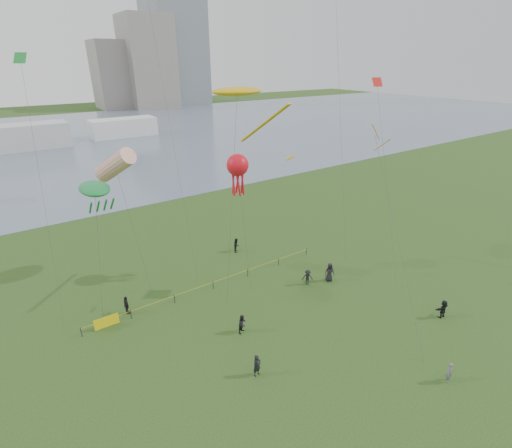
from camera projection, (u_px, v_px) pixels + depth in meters
ground_plane at (335, 373)px, 26.40m from camera, size 400.00×400.00×0.00m
lake at (71, 140)px, 101.72m from camera, size 400.00×120.00×0.08m
building_mid at (148, 63)px, 164.43m from camera, size 20.00×20.00×38.00m
building_low at (114, 75)px, 163.76m from camera, size 16.00×18.00×28.00m
pavilion_left at (19, 137)px, 90.55m from camera, size 22.00×8.00×6.00m
pavilion_right at (123, 127)px, 106.43m from camera, size 18.00×7.00×5.00m
fence at (152, 306)px, 32.75m from camera, size 24.07×0.07×1.05m
kite_flyer at (450, 372)px, 25.48m from camera, size 0.69×0.67×1.59m
spectator_a at (243, 324)px, 30.10m from camera, size 0.99×0.90×1.64m
spectator_b at (308, 277)px, 36.50m from camera, size 1.20×1.11×1.63m
spectator_c at (127, 305)px, 32.30m from camera, size 0.48×1.03×1.73m
spectator_d at (330, 272)px, 37.09m from camera, size 1.14×1.02×1.96m
spectator_e at (443, 309)px, 31.86m from camera, size 1.59×0.61×1.67m
spectator_f at (257, 366)px, 25.94m from camera, size 0.67×0.48×1.73m
spectator_g at (237, 245)px, 42.83m from camera, size 1.00×1.02×1.65m
kite_stingray at (238, 92)px, 33.76m from camera, size 7.69×10.04×18.19m
kite_windsock at (115, 165)px, 33.26m from camera, size 4.14×6.25×13.60m
kite_creature at (95, 189)px, 30.07m from camera, size 2.95×5.05×11.29m
kite_octopus at (238, 166)px, 34.53m from camera, size 2.08×4.39×12.51m
kite_delta at (378, 141)px, 31.12m from camera, size 5.02×11.12×15.57m
small_kites at (229, 14)px, 31.12m from camera, size 27.76×13.06×10.84m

